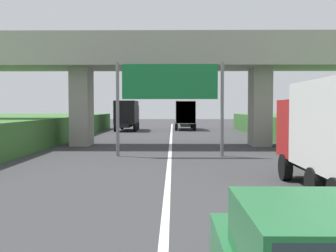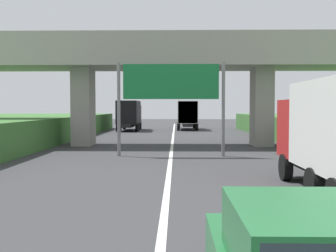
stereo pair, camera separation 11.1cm
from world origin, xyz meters
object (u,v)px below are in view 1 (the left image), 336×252
at_px(overhead_highway_sign, 170,87).
at_px(truck_black, 127,114).
at_px(construction_barrel_3, 319,158).
at_px(construction_barrel_4, 286,147).
at_px(truck_blue, 185,114).

height_order(overhead_highway_sign, truck_black, overhead_highway_sign).
distance_m(overhead_highway_sign, construction_barrel_3, 8.61).
bearing_deg(construction_barrel_4, overhead_highway_sign, -174.12).
bearing_deg(overhead_highway_sign, construction_barrel_4, 5.88).
relative_size(truck_black, truck_blue, 1.00).
height_order(overhead_highway_sign, construction_barrel_4, overhead_highway_sign).
xyz_separation_m(truck_black, construction_barrel_3, (11.73, -29.86, -1.47)).
height_order(overhead_highway_sign, construction_barrel_3, overhead_highway_sign).
xyz_separation_m(truck_black, construction_barrel_4, (11.69, -24.74, -1.47)).
relative_size(overhead_highway_sign, construction_barrel_3, 6.53).
height_order(truck_black, construction_barrel_4, truck_black).
distance_m(truck_blue, construction_barrel_4, 27.52).
distance_m(overhead_highway_sign, construction_barrel_4, 7.37).
bearing_deg(overhead_highway_sign, truck_blue, 86.68).
relative_size(truck_blue, construction_barrel_4, 8.11).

